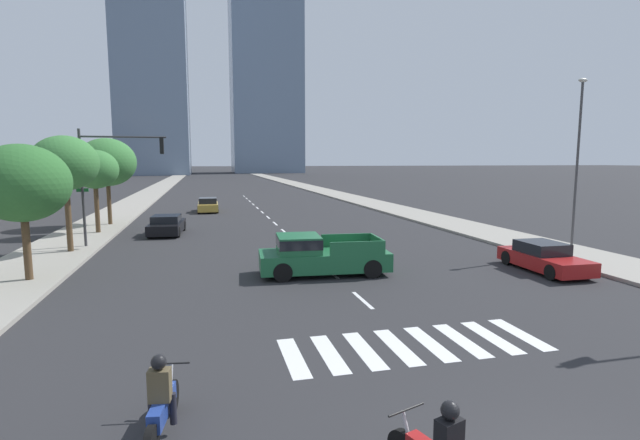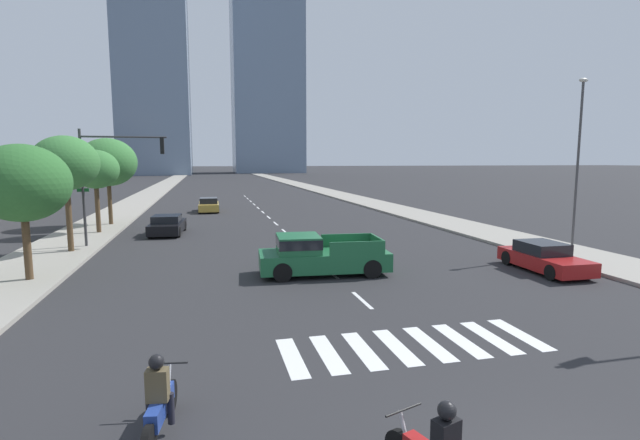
% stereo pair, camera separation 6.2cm
% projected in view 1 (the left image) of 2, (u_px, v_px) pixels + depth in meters
% --- Properties ---
extents(sidewalk_east, '(4.00, 260.00, 0.15)m').
position_uv_depth(sidewalk_east, '(426.00, 217.00, 38.39)').
color(sidewalk_east, gray).
rests_on(sidewalk_east, ground).
extents(sidewalk_west, '(4.00, 260.00, 0.15)m').
position_uv_depth(sidewalk_west, '(95.00, 228.00, 32.38)').
color(sidewalk_west, gray).
rests_on(sidewalk_west, ground).
extents(crosswalk_near, '(6.75, 2.37, 0.01)m').
position_uv_depth(crosswalk_near, '(414.00, 345.00, 11.97)').
color(crosswalk_near, silver).
rests_on(crosswalk_near, ground).
extents(lane_divider_center, '(0.14, 50.00, 0.01)m').
position_uv_depth(lane_divider_center, '(268.00, 217.00, 38.93)').
color(lane_divider_center, silver).
rests_on(lane_divider_center, ground).
extents(motorcycle_lead, '(0.70, 2.12, 1.49)m').
position_uv_depth(motorcycle_lead, '(162.00, 403.00, 7.97)').
color(motorcycle_lead, black).
rests_on(motorcycle_lead, ground).
extents(pickup_truck, '(5.45, 2.49, 1.67)m').
position_uv_depth(pickup_truck, '(318.00, 255.00, 19.28)').
color(pickup_truck, '#1E6038').
rests_on(pickup_truck, ground).
extents(sedan_gold_0, '(1.87, 4.25, 1.31)m').
position_uv_depth(sedan_gold_0, '(208.00, 205.00, 43.06)').
color(sedan_gold_0, '#B28E38').
rests_on(sedan_gold_0, ground).
extents(sedan_red_1, '(1.87, 4.27, 1.23)m').
position_uv_depth(sedan_red_1, '(544.00, 258.00, 19.96)').
color(sedan_red_1, maroon).
rests_on(sedan_red_1, ground).
extents(sedan_black_2, '(2.21, 4.36, 1.25)m').
position_uv_depth(sedan_black_2, '(167.00, 225.00, 29.89)').
color(sedan_black_2, black).
rests_on(sedan_black_2, ground).
extents(traffic_signal_far, '(4.64, 0.28, 6.20)m').
position_uv_depth(traffic_signal_far, '(113.00, 166.00, 24.90)').
color(traffic_signal_far, '#333335').
rests_on(traffic_signal_far, sidewalk_west).
extents(street_lamp_east, '(0.50, 0.24, 8.51)m').
position_uv_depth(street_lamp_east, '(578.00, 154.00, 23.02)').
color(street_lamp_east, '#3F3F42').
rests_on(street_lamp_east, sidewalk_east).
extents(street_tree_nearest, '(3.45, 3.45, 5.18)m').
position_uv_depth(street_tree_nearest, '(22.00, 183.00, 17.54)').
color(street_tree_nearest, '#4C3823').
rests_on(street_tree_nearest, sidewalk_west).
extents(street_tree_second, '(3.18, 3.18, 5.78)m').
position_uv_depth(street_tree_second, '(65.00, 164.00, 23.07)').
color(street_tree_second, '#4C3823').
rests_on(street_tree_second, sidewalk_west).
extents(street_tree_third, '(2.88, 2.88, 5.24)m').
position_uv_depth(street_tree_third, '(95.00, 170.00, 29.34)').
color(street_tree_third, '#4C3823').
rests_on(street_tree_third, sidewalk_west).
extents(street_tree_fourth, '(4.00, 4.00, 6.14)m').
position_uv_depth(street_tree_fourth, '(107.00, 162.00, 33.14)').
color(street_tree_fourth, '#4C3823').
rests_on(street_tree_fourth, sidewalk_west).
extents(office_tower_left_skyline, '(22.20, 27.30, 94.35)m').
position_uv_depth(office_tower_left_skyline, '(151.00, 42.00, 152.94)').
color(office_tower_left_skyline, slate).
rests_on(office_tower_left_skyline, ground).
extents(office_tower_center_skyline, '(26.30, 21.80, 94.61)m').
position_uv_depth(office_tower_center_skyline, '(265.00, 62.00, 178.70)').
color(office_tower_center_skyline, slate).
rests_on(office_tower_center_skyline, ground).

